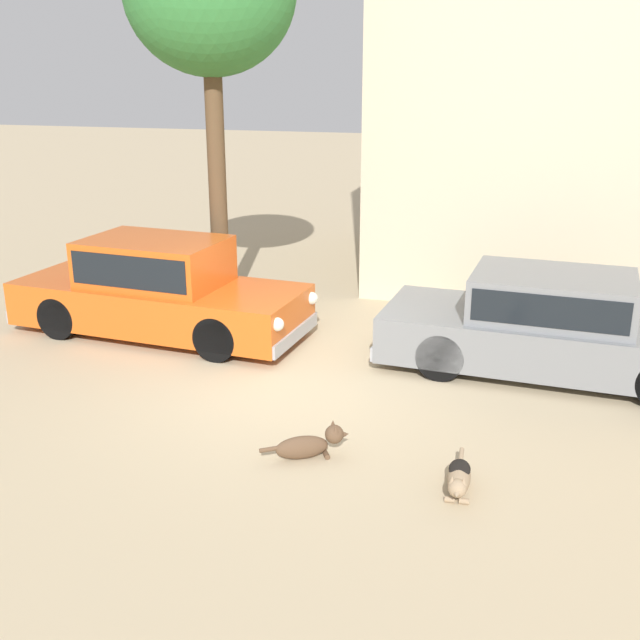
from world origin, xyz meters
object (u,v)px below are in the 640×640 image
parked_sedan_nearest (158,288)px  stray_dog_spotted (311,444)px  parked_sedan_second (552,324)px  stray_dog_tan (459,477)px

parked_sedan_nearest → stray_dog_spotted: bearing=-38.6°
parked_sedan_nearest → parked_sedan_second: 5.99m
parked_sedan_nearest → stray_dog_tan: 6.25m
parked_sedan_second → stray_dog_spotted: 4.18m
stray_dog_spotted → stray_dog_tan: stray_dog_spotted is taller
parked_sedan_nearest → stray_dog_tan: bearing=-30.0°
parked_sedan_second → stray_dog_tan: 3.70m
parked_sedan_second → parked_sedan_nearest: bearing=-175.9°
parked_sedan_second → stray_dog_tan: (-0.87, -3.56, -0.55)m
parked_sedan_second → stray_dog_tan: bearing=-100.1°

